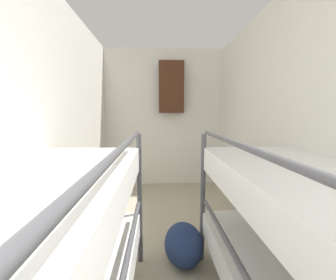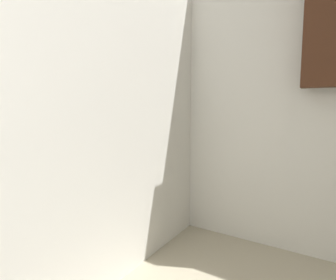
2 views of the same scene
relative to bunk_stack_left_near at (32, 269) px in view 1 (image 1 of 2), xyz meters
The scene contains 7 objects.
wall_left 1.14m from the bunk_stack_left_near, 115.75° to the left, with size 0.06×4.78×2.49m.
wall_right 2.06m from the bunk_stack_left_near, 26.68° to the left, with size 0.06×4.78×2.49m.
wall_back 3.37m from the bunk_stack_left_near, 78.39° to the left, with size 2.25×0.06×2.49m.
bunk_stack_left_near is the anchor object (origin of this frame).
bunk_stack_right_near 1.33m from the bunk_stack_left_near, ahead, with size 0.81×1.90×1.19m.
duffel_bag 1.31m from the bunk_stack_left_near, 50.42° to the left, with size 0.34×0.48×0.34m.
hanging_coat 3.39m from the bunk_stack_left_near, 75.60° to the left, with size 0.44×0.12×0.90m.
Camera 1 is at (-0.12, 0.52, 1.33)m, focal length 24.00 mm.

